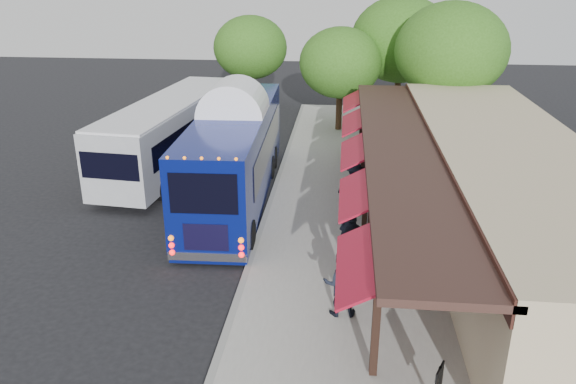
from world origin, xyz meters
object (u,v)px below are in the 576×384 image
at_px(ped_b, 340,283).
at_px(ped_d, 354,186).
at_px(ped_c, 352,241).
at_px(ped_a, 350,220).
at_px(city_bus, 172,130).
at_px(sign_board, 438,382).
at_px(coach_bus, 235,150).

xyz_separation_m(ped_b, ped_d, (0.44, 7.34, 0.01)).
bearing_deg(ped_c, ped_a, -125.44).
relative_size(city_bus, ped_b, 6.56).
relative_size(city_bus, sign_board, 10.75).
height_order(ped_b, ped_d, ped_d).
relative_size(coach_bus, ped_a, 6.67).
xyz_separation_m(coach_bus, ped_a, (4.67, -4.22, -1.03)).
distance_m(city_bus, sign_board, 18.75).
xyz_separation_m(ped_a, ped_b, (-0.27, -4.17, 0.02)).
bearing_deg(sign_board, city_bus, 147.79).
distance_m(ped_b, ped_c, 2.66).
bearing_deg(sign_board, ped_c, 130.58).
bearing_deg(ped_a, ped_b, -104.18).
xyz_separation_m(city_bus, sign_board, (10.29, -15.65, -0.88)).
xyz_separation_m(coach_bus, ped_b, (4.41, -8.39, -1.01)).
bearing_deg(ped_c, ped_d, -129.30).
distance_m(coach_bus, ped_c, 7.52).
relative_size(ped_a, ped_d, 0.97).
xyz_separation_m(ped_a, ped_c, (0.07, -1.53, -0.01)).
distance_m(coach_bus, ped_a, 6.38).
xyz_separation_m(ped_a, sign_board, (1.84, -7.66, -0.14)).
bearing_deg(ped_b, ped_c, -102.12).
xyz_separation_m(ped_d, sign_board, (1.66, -10.83, -0.17)).
relative_size(city_bus, ped_a, 6.69).
distance_m(city_bus, ped_b, 14.67).
xyz_separation_m(coach_bus, ped_d, (4.85, -1.05, -1.00)).
height_order(ped_c, ped_d, ped_d).
bearing_deg(ped_a, coach_bus, 127.41).
bearing_deg(ped_b, ped_d, -98.41).
distance_m(ped_a, ped_b, 4.18).
bearing_deg(ped_c, sign_board, 68.18).
relative_size(ped_b, ped_d, 0.99).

